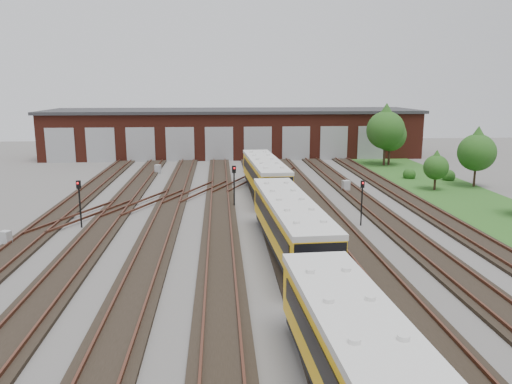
{
  "coord_description": "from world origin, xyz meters",
  "views": [
    {
      "loc": [
        -1.96,
        -30.31,
        9.54
      ],
      "look_at": [
        0.63,
        4.96,
        2.0
      ],
      "focal_mm": 35.0,
      "sensor_mm": 36.0,
      "label": 1
    }
  ],
  "objects": [
    {
      "name": "signal_mast_2",
      "position": [
        1.94,
        18.46,
        1.96
      ],
      "size": [
        0.28,
        0.26,
        3.04
      ],
      "rotation": [
        0.0,
        0.0,
        -0.12
      ],
      "color": "black",
      "rests_on": "ground"
    },
    {
      "name": "relay_cabinet_2",
      "position": [
        1.97,
        -3.16,
        0.51
      ],
      "size": [
        0.71,
        0.64,
        1.02
      ],
      "primitive_type": "cube",
      "rotation": [
        0.0,
        0.0,
        -0.23
      ],
      "color": "#A4A6A9",
      "rests_on": "ground"
    },
    {
      "name": "relay_cabinet_3",
      "position": [
        9.57,
        13.83,
        0.53
      ],
      "size": [
        0.73,
        0.65,
        1.05
      ],
      "primitive_type": "cube",
      "rotation": [
        0.0,
        0.0,
        0.21
      ],
      "color": "#A4A6A9",
      "rests_on": "ground"
    },
    {
      "name": "signal_mast_1",
      "position": [
        -0.85,
        8.54,
        2.18
      ],
      "size": [
        0.32,
        0.31,
        3.38
      ],
      "rotation": [
        0.0,
        0.0,
        0.27
      ],
      "color": "black",
      "rests_on": "ground"
    },
    {
      "name": "bush_2",
      "position": [
        21.49,
        18.51,
        0.67
      ],
      "size": [
        1.33,
        1.33,
        1.33
      ],
      "primitive_type": "sphere",
      "color": "#1B4513",
      "rests_on": "ground"
    },
    {
      "name": "tree_1",
      "position": [
        18.73,
        28.94,
        4.18
      ],
      "size": [
        3.92,
        3.92,
        6.5
      ],
      "color": "#311E16",
      "rests_on": "ground"
    },
    {
      "name": "relay_cabinet_0",
      "position": [
        -15.0,
        -0.26,
        0.47
      ],
      "size": [
        0.69,
        0.64,
        0.94
      ],
      "primitive_type": "cube",
      "rotation": [
        0.0,
        0.0,
        -0.37
      ],
      "color": "#A4A6A9",
      "rests_on": "ground"
    },
    {
      "name": "metro_train",
      "position": [
        2.0,
        -3.0,
        1.8
      ],
      "size": [
        3.2,
        45.99,
        2.87
      ],
      "rotation": [
        0.0,
        0.0,
        0.05
      ],
      "color": "black",
      "rests_on": "ground"
    },
    {
      "name": "relay_cabinet_1",
      "position": [
        -8.82,
        24.89,
        0.5
      ],
      "size": [
        0.73,
        0.66,
        1.0
      ],
      "primitive_type": "cube",
      "rotation": [
        0.0,
        0.0,
        -0.32
      ],
      "color": "#A4A6A9",
      "rests_on": "ground"
    },
    {
      "name": "ground",
      "position": [
        0.0,
        0.0,
        0.0
      ],
      "size": [
        120.0,
        120.0,
        0.0
      ],
      "primitive_type": "plane",
      "color": "#4D4B48",
      "rests_on": "ground"
    },
    {
      "name": "signal_mast_0",
      "position": [
        -11.51,
        3.49,
        2.12
      ],
      "size": [
        0.3,
        0.28,
        3.29
      ],
      "rotation": [
        0.0,
        0.0,
        -0.18
      ],
      "color": "black",
      "rests_on": "ground"
    },
    {
      "name": "bush_1",
      "position": [
        17.86,
        19.84,
        0.65
      ],
      "size": [
        1.31,
        1.31,
        1.31
      ],
      "primitive_type": "sphere",
      "color": "#1B4513",
      "rests_on": "ground"
    },
    {
      "name": "track_network",
      "position": [
        -0.17,
        0.59,
        0.11
      ],
      "size": [
        30.4,
        70.0,
        0.33
      ],
      "color": "black",
      "rests_on": "ground"
    },
    {
      "name": "maintenance_shed",
      "position": [
        -0.01,
        39.97,
        3.2
      ],
      "size": [
        51.0,
        12.5,
        6.35
      ],
      "color": "#551F15",
      "rests_on": "ground"
    },
    {
      "name": "tree_0",
      "position": [
        18.06,
        28.7,
        4.87
      ],
      "size": [
        4.57,
        4.57,
        7.58
      ],
      "color": "#311E16",
      "rests_on": "ground"
    },
    {
      "name": "tree_2",
      "position": [
        22.45,
        15.14,
        3.77
      ],
      "size": [
        3.54,
        3.54,
        5.87
      ],
      "color": "#311E16",
      "rests_on": "ground"
    },
    {
      "name": "relay_cabinet_4",
      "position": [
        3.48,
        16.88,
        0.56
      ],
      "size": [
        0.82,
        0.76,
        1.11
      ],
      "primitive_type": "cube",
      "rotation": [
        0.0,
        0.0,
        0.36
      ],
      "color": "#A4A6A9",
      "rests_on": "ground"
    },
    {
      "name": "signal_mast_3",
      "position": [
        7.8,
        2.6,
        2.04
      ],
      "size": [
        0.26,
        0.24,
        3.19
      ],
      "rotation": [
        0.0,
        0.0,
        -0.06
      ],
      "color": "black",
      "rests_on": "ground"
    },
    {
      "name": "grass_verge",
      "position": [
        19.0,
        10.0,
        0.03
      ],
      "size": [
        8.0,
        55.0,
        0.05
      ],
      "primitive_type": "cube",
      "color": "#27531B",
      "rests_on": "ground"
    },
    {
      "name": "tree_3",
      "position": [
        18.0,
        13.89,
        2.44
      ],
      "size": [
        2.29,
        2.29,
        3.8
      ],
      "color": "#311E16",
      "rests_on": "ground"
    }
  ]
}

